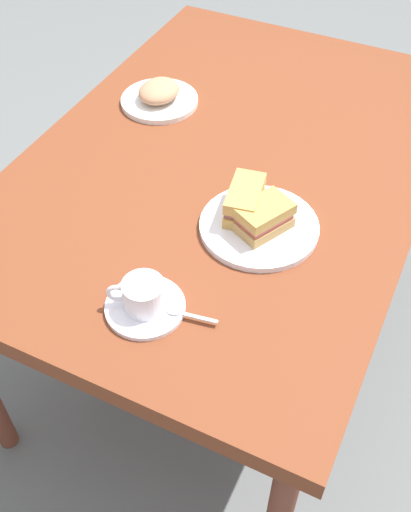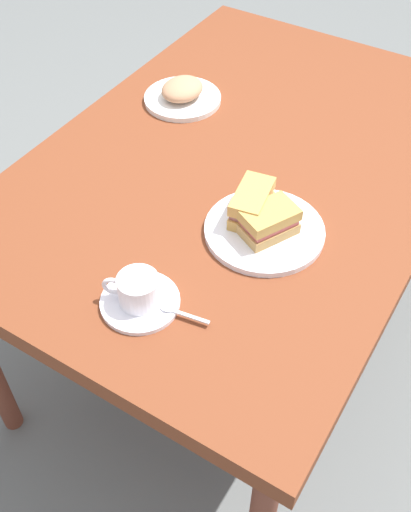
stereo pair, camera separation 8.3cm
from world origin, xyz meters
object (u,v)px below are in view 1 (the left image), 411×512
Objects in this scene: dining_table at (229,177)px; sandwich_back at (245,201)px; side_plate at (160,101)px; sandwich_plate at (259,226)px; coffee_cup at (143,294)px; sandwich_front at (264,217)px; coffee_saucer at (145,307)px; spoon at (183,314)px.

sandwich_back is (0.18, 0.11, 0.11)m from dining_table.
sandwich_back reaches higher than side_plate.
coffee_cup reaches higher than sandwich_plate.
coffee_cup is (0.28, -0.12, -0.00)m from sandwich_front.
sandwich_plate is 0.06m from sandwich_back.
coffee_cup is (0.31, -0.07, -0.00)m from sandwich_back.
sandwich_plate is at bearing 38.09° from dining_table.
sandwich_plate is 0.04m from sandwich_front.
side_plate is (-0.13, -0.26, 0.07)m from dining_table.
side_plate is at bearing -115.94° from dining_table.
side_plate is at bearing -153.52° from coffee_saucer.
side_plate is at bearing -153.67° from coffee_cup.
sandwich_back reaches higher than coffee_saucer.
sandwich_front is 0.31m from coffee_saucer.
sandwich_plate is 2.53× the size of spoon.
sandwich_front is 0.88× the size of coffee_saucer.
sandwich_front is at bearing 54.57° from sandwich_plate.
sandwich_front is 0.27m from spoon.
coffee_cup is (0.49, 0.04, 0.10)m from dining_table.
coffee_saucer is 1.48× the size of coffee_cup.
dining_table is 0.30m from side_plate.
spoon is (-0.01, 0.07, -0.03)m from coffee_cup.
coffee_saucer is at bearing 5.33° from dining_table.
sandwich_front reaches higher than coffee_cup.
coffee_saucer is (0.31, -0.07, -0.04)m from sandwich_back.
sandwich_back is (-0.03, -0.05, 0.00)m from sandwich_front.
dining_table is 13.40× the size of spoon.
sandwich_plate is 2.47× the size of coffee_cup.
dining_table is at bearing -174.87° from coffee_cup.
coffee_cup is at bearing -80.66° from spoon.
sandwich_front reaches higher than dining_table.
sandwich_plate reaches higher than dining_table.
sandwich_front is (0.01, 0.01, 0.04)m from sandwich_plate.
sandwich_back is at bearing -114.61° from sandwich_plate.
dining_table is at bearing -141.09° from sandwich_front.
sandwich_plate is 0.28m from spoon.
coffee_saucer is (0.48, 0.05, 0.07)m from dining_table.
sandwich_back is 0.32m from coffee_cup.
spoon is at bearing -7.46° from sandwich_plate.
dining_table is 0.24m from sandwich_back.
spoon reaches higher than sandwich_plate.
coffee_cup is (0.00, -0.00, 0.04)m from coffee_saucer.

